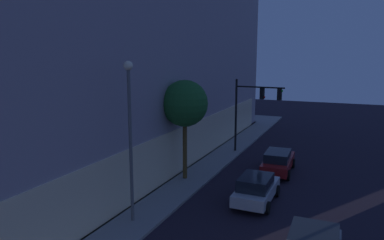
% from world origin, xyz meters
% --- Properties ---
extents(modern_building, '(40.11, 25.45, 19.65)m').
position_xyz_m(modern_building, '(14.95, 20.32, 9.74)').
color(modern_building, '#4C4C51').
rests_on(modern_building, ground).
extents(traffic_light_far_corner, '(0.56, 4.08, 6.06)m').
position_xyz_m(traffic_light_far_corner, '(20.42, 4.48, 4.34)').
color(traffic_light_far_corner, black).
rests_on(traffic_light_far_corner, sidewalk_corner).
extents(street_lamp_sidewalk, '(0.44, 0.44, 7.68)m').
position_xyz_m(street_lamp_sidewalk, '(5.75, 6.69, 5.00)').
color(street_lamp_sidewalk, '#5F5F5F').
rests_on(street_lamp_sidewalk, sidewalk_corner).
extents(sidewalk_tree, '(2.98, 2.98, 6.44)m').
position_xyz_m(sidewalk_tree, '(12.41, 6.95, 5.06)').
color(sidewalk_tree, brown).
rests_on(sidewalk_tree, sidewalk_corner).
extents(car_silver, '(4.21, 2.04, 1.60)m').
position_xyz_m(car_silver, '(10.59, 1.77, 0.83)').
color(car_silver, '#B7BABF').
rests_on(car_silver, ground).
extents(car_red, '(4.77, 2.12, 1.59)m').
position_xyz_m(car_red, '(16.43, 1.65, 0.83)').
color(car_red, maroon).
rests_on(car_red, ground).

